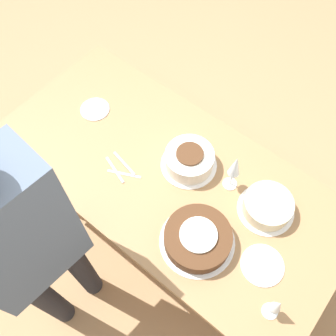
% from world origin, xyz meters
% --- Properties ---
extents(ground_plane, '(12.00, 12.00, 0.00)m').
position_xyz_m(ground_plane, '(0.00, 0.00, 0.00)').
color(ground_plane, '#A87F56').
extents(dining_table, '(1.79, 0.86, 0.76)m').
position_xyz_m(dining_table, '(0.00, 0.00, 0.66)').
color(dining_table, '#9E754C').
rests_on(dining_table, ground_plane).
extents(cake_center_white, '(0.28, 0.28, 0.11)m').
position_xyz_m(cake_center_white, '(0.05, 0.10, 0.81)').
color(cake_center_white, white).
rests_on(cake_center_white, dining_table).
extents(cake_front_chocolate, '(0.34, 0.34, 0.09)m').
position_xyz_m(cake_front_chocolate, '(0.32, -0.19, 0.81)').
color(cake_front_chocolate, white).
rests_on(cake_front_chocolate, dining_table).
extents(cake_back_decorated, '(0.26, 0.26, 0.09)m').
position_xyz_m(cake_back_decorated, '(0.48, 0.13, 0.81)').
color(cake_back_decorated, white).
rests_on(cake_back_decorated, dining_table).
extents(wine_glass_near, '(0.07, 0.07, 0.24)m').
position_xyz_m(wine_glass_near, '(0.27, 0.14, 0.93)').
color(wine_glass_near, silver).
rests_on(wine_glass_near, dining_table).
extents(wine_glass_far, '(0.07, 0.07, 0.18)m').
position_xyz_m(wine_glass_far, '(0.72, -0.24, 0.88)').
color(wine_glass_far, silver).
rests_on(wine_glass_far, dining_table).
extents(dessert_plate_left, '(0.16, 0.16, 0.01)m').
position_xyz_m(dessert_plate_left, '(-0.56, 0.06, 0.77)').
color(dessert_plate_left, silver).
rests_on(dessert_plate_left, dining_table).
extents(dessert_plate_right, '(0.19, 0.19, 0.01)m').
position_xyz_m(dessert_plate_right, '(0.60, -0.10, 0.77)').
color(dessert_plate_right, silver).
rests_on(dessert_plate_right, dining_table).
extents(fork_pile, '(0.21, 0.11, 0.01)m').
position_xyz_m(fork_pile, '(-0.19, -0.13, 0.77)').
color(fork_pile, silver).
rests_on(fork_pile, dining_table).
extents(person_cutting, '(0.25, 0.42, 1.66)m').
position_xyz_m(person_cutting, '(-0.13, -0.69, 1.00)').
color(person_cutting, '#232328').
rests_on(person_cutting, ground_plane).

